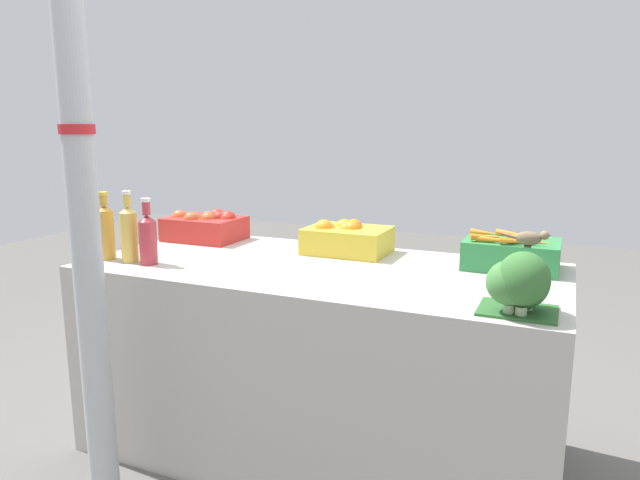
% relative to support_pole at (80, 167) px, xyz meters
% --- Properties ---
extents(ground_plane, '(10.00, 10.00, 0.00)m').
position_rel_support_pole_xyz_m(ground_plane, '(0.54, 0.64, -1.18)').
color(ground_plane, '#605E59').
extents(market_table, '(1.83, 0.85, 0.78)m').
position_rel_support_pole_xyz_m(market_table, '(0.54, 0.64, -0.79)').
color(market_table, '#B7B2A8').
rests_on(market_table, ground_plane).
extents(support_pole, '(0.11, 0.11, 2.36)m').
position_rel_support_pole_xyz_m(support_pole, '(0.00, 0.00, 0.00)').
color(support_pole, '#B7BABF').
rests_on(support_pole, ground_plane).
extents(apple_crate, '(0.34, 0.26, 0.14)m').
position_rel_support_pole_xyz_m(apple_crate, '(-0.16, 0.89, -0.34)').
color(apple_crate, red).
rests_on(apple_crate, market_table).
extents(orange_crate, '(0.34, 0.26, 0.14)m').
position_rel_support_pole_xyz_m(orange_crate, '(0.55, 0.89, -0.34)').
color(orange_crate, gold).
rests_on(orange_crate, market_table).
extents(carrot_crate, '(0.34, 0.26, 0.14)m').
position_rel_support_pole_xyz_m(carrot_crate, '(1.22, 0.89, -0.35)').
color(carrot_crate, '#2D8442').
rests_on(carrot_crate, market_table).
extents(broccoli_pile, '(0.22, 0.21, 0.19)m').
position_rel_support_pole_xyz_m(broccoli_pile, '(1.30, 0.32, -0.31)').
color(broccoli_pile, '#2D602D').
rests_on(broccoli_pile, market_table).
extents(juice_bottle_amber, '(0.07, 0.07, 0.27)m').
position_rel_support_pole_xyz_m(juice_bottle_amber, '(-0.30, 0.39, -0.29)').
color(juice_bottle_amber, gold).
rests_on(juice_bottle_amber, market_table).
extents(juice_bottle_golden, '(0.07, 0.07, 0.28)m').
position_rel_support_pole_xyz_m(juice_bottle_golden, '(-0.18, 0.39, -0.29)').
color(juice_bottle_golden, gold).
rests_on(juice_bottle_golden, market_table).
extents(juice_bottle_ruby, '(0.07, 0.07, 0.26)m').
position_rel_support_pole_xyz_m(juice_bottle_ruby, '(-0.08, 0.39, -0.30)').
color(juice_bottle_ruby, '#B2333D').
rests_on(juice_bottle_ruby, market_table).
extents(sparrow_bird, '(0.14, 0.04, 0.05)m').
position_rel_support_pole_xyz_m(sparrow_bird, '(1.31, 0.36, -0.19)').
color(sparrow_bird, '#4C3D2D').
rests_on(sparrow_bird, broccoli_pile).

